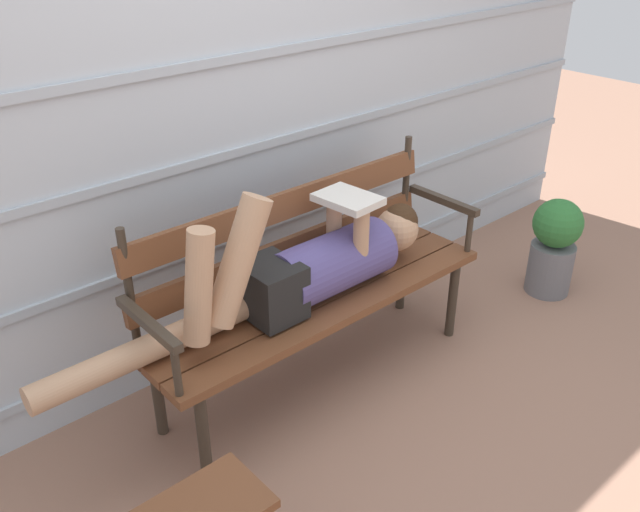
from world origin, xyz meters
TOP-DOWN VIEW (x-y plane):
  - ground_plane at (0.00, 0.00)m, footprint 12.00×12.00m
  - house_siding at (0.00, 0.54)m, footprint 4.85×0.08m
  - park_bench at (0.00, 0.12)m, footprint 1.57×0.43m
  - reclining_person at (-0.08, 0.05)m, footprint 1.72×0.26m
  - potted_plant at (1.40, -0.19)m, footprint 0.25×0.25m

SIDE VIEW (x-z plane):
  - ground_plane at x=0.00m, z-range 0.00..0.00m
  - potted_plant at x=1.40m, z-range 0.01..0.54m
  - park_bench at x=0.00m, z-range 0.04..0.93m
  - reclining_person at x=-0.08m, z-range 0.30..0.87m
  - house_siding at x=0.00m, z-range 0.00..2.26m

